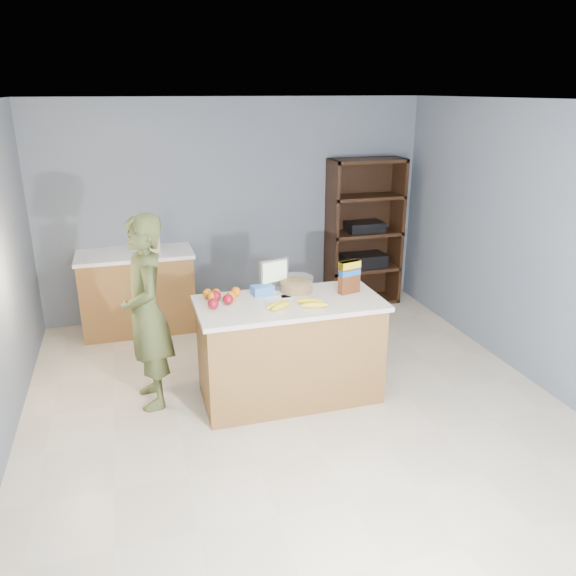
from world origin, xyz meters
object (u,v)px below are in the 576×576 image
object	(u,v)px
shelving_unit	(362,235)
cereal_box	(349,275)
person	(146,313)
counter_peninsula	(290,353)
tv	(274,273)

from	to	relation	value
shelving_unit	cereal_box	bearing A→B (deg)	-116.55
shelving_unit	person	xyz separation A→B (m)	(-2.71, -1.79, -0.04)
counter_peninsula	person	size ratio (longest dim) A/B	0.94
cereal_box	counter_peninsula	bearing A→B (deg)	-174.53
shelving_unit	cereal_box	distance (m)	2.24
cereal_box	person	bearing A→B (deg)	173.30
shelving_unit	counter_peninsula	bearing A→B (deg)	-127.11
person	tv	world-z (taller)	person
tv	cereal_box	world-z (taller)	cereal_box
tv	shelving_unit	bearing A→B (deg)	47.35
counter_peninsula	shelving_unit	bearing A→B (deg)	52.89
counter_peninsula	person	bearing A→B (deg)	167.65
person	cereal_box	world-z (taller)	person
cereal_box	tv	bearing A→B (deg)	156.92
person	tv	size ratio (longest dim) A/B	5.86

